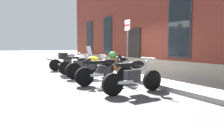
% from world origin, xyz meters
% --- Properties ---
extents(ground_plane, '(140.00, 140.00, 0.00)m').
position_xyz_m(ground_plane, '(0.00, 0.00, 0.00)').
color(ground_plane, '#4C4C4F').
extents(sidewalk, '(28.18, 2.32, 0.14)m').
position_xyz_m(sidewalk, '(0.00, 1.16, 0.07)').
color(sidewalk, gray).
rests_on(sidewalk, ground_plane).
extents(lane_stripe, '(28.18, 0.12, 0.01)m').
position_xyz_m(lane_stripe, '(0.00, -3.20, 0.00)').
color(lane_stripe, silver).
rests_on(lane_stripe, ground_plane).
extents(motorcycle_grey_naked, '(0.62, 2.03, 0.99)m').
position_xyz_m(motorcycle_grey_naked, '(-3.15, -0.95, 0.49)').
color(motorcycle_grey_naked, black).
rests_on(motorcycle_grey_naked, ground_plane).
extents(motorcycle_silver_touring, '(0.62, 1.99, 1.32)m').
position_xyz_m(motorcycle_silver_touring, '(-1.62, -1.04, 0.55)').
color(motorcycle_silver_touring, black).
rests_on(motorcycle_silver_touring, ground_plane).
extents(motorcycle_yellow_naked, '(0.62, 2.12, 0.97)m').
position_xyz_m(motorcycle_yellow_naked, '(-0.09, -0.94, 0.49)').
color(motorcycle_yellow_naked, black).
rests_on(motorcycle_yellow_naked, ground_plane).
extents(motorcycle_black_sport, '(0.62, 2.12, 1.02)m').
position_xyz_m(motorcycle_black_sport, '(1.49, -1.00, 0.56)').
color(motorcycle_black_sport, black).
rests_on(motorcycle_black_sport, ground_plane).
extents(motorcycle_black_naked, '(0.62, 1.97, 0.99)m').
position_xyz_m(motorcycle_black_naked, '(2.98, -0.94, 0.49)').
color(motorcycle_black_naked, black).
rests_on(motorcycle_black_naked, ground_plane).
extents(parking_sign, '(0.36, 0.07, 2.34)m').
position_xyz_m(parking_sign, '(0.18, 0.67, 1.66)').
color(parking_sign, '#4C4C51').
rests_on(parking_sign, sidewalk).
extents(barrel_planter, '(0.66, 0.66, 0.94)m').
position_xyz_m(barrel_planter, '(-1.30, 0.77, 0.52)').
color(barrel_planter, brown).
rests_on(barrel_planter, sidewalk).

